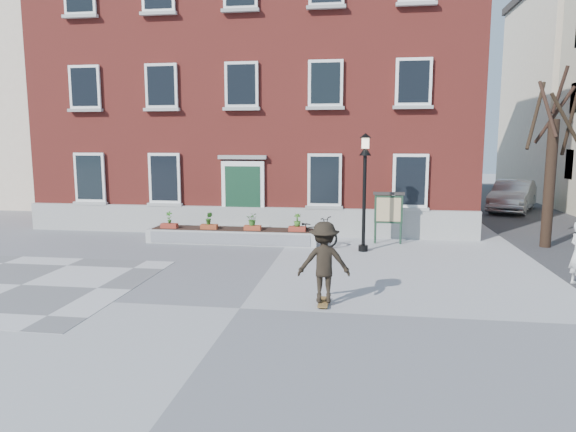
% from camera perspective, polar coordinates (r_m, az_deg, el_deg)
% --- Properties ---
extents(ground, '(100.00, 100.00, 0.00)m').
position_cam_1_polar(ground, '(11.59, -5.38, -10.18)').
color(ground, '#969699').
rests_on(ground, ground).
extents(checker_patch, '(6.00, 6.00, 0.01)m').
position_cam_1_polar(checker_patch, '(14.97, -27.50, -6.81)').
color(checker_patch, slate).
rests_on(checker_patch, ground).
extents(distant_building, '(10.00, 12.00, 13.00)m').
position_cam_1_polar(distant_building, '(37.07, -26.20, 11.87)').
color(distant_building, beige).
rests_on(distant_building, ground).
extents(bicycle, '(2.11, 1.48, 1.05)m').
position_cam_1_polar(bicycle, '(18.16, 2.74, -1.65)').
color(bicycle, black).
rests_on(bicycle, ground).
extents(parked_car, '(3.60, 5.26, 1.64)m').
position_cam_1_polar(parked_car, '(29.31, 23.69, 2.05)').
color(parked_car, silver).
rests_on(parked_car, ground).
extents(brick_building, '(18.40, 10.85, 12.60)m').
position_cam_1_polar(brick_building, '(25.21, -2.45, 14.31)').
color(brick_building, maroon).
rests_on(brick_building, ground).
extents(planter_assembly, '(6.20, 1.12, 1.15)m').
position_cam_1_polar(planter_assembly, '(18.74, -6.15, -2.06)').
color(planter_assembly, '#B5B5B1').
rests_on(planter_assembly, ground).
extents(bare_tree, '(1.83, 1.83, 6.16)m').
position_cam_1_polar(bare_tree, '(19.76, 27.19, 4.86)').
color(bare_tree, black).
rests_on(bare_tree, ground).
extents(lamp_post, '(0.40, 0.40, 3.93)m').
position_cam_1_polar(lamp_post, '(17.13, 8.52, 4.45)').
color(lamp_post, black).
rests_on(lamp_post, ground).
extents(notice_board, '(1.10, 0.16, 1.87)m').
position_cam_1_polar(notice_board, '(18.67, 11.11, 0.76)').
color(notice_board, '#193321').
rests_on(notice_board, ground).
extents(skateboarder, '(1.25, 0.82, 1.90)m').
position_cam_1_polar(skateboarder, '(11.55, 4.01, -5.14)').
color(skateboarder, brown).
rests_on(skateboarder, ground).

